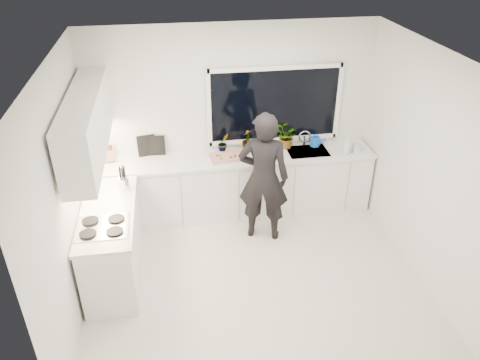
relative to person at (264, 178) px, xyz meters
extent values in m
cube|color=beige|center=(-0.27, -0.82, -0.92)|extent=(4.00, 3.50, 0.02)
cube|color=white|center=(-0.27, 0.94, 0.44)|extent=(4.00, 0.02, 2.70)
cube|color=white|center=(-2.28, -0.82, 0.44)|extent=(0.02, 3.50, 2.70)
cube|color=white|center=(1.74, -0.82, 0.44)|extent=(0.02, 3.50, 2.70)
cube|color=white|center=(-0.27, -0.82, 1.80)|extent=(4.00, 3.50, 0.02)
cube|color=black|center=(0.33, 0.91, 0.64)|extent=(1.80, 0.02, 1.00)
cube|color=white|center=(-0.27, 0.63, -0.47)|extent=(3.92, 0.58, 0.88)
cube|color=white|center=(-1.94, -0.47, -0.47)|extent=(0.58, 1.60, 0.88)
cube|color=silver|center=(-0.27, 0.62, -0.01)|extent=(3.94, 0.62, 0.04)
cube|color=silver|center=(-1.94, -0.47, -0.01)|extent=(0.62, 1.60, 0.04)
cube|color=white|center=(-2.06, -0.12, 0.94)|extent=(0.34, 2.10, 0.70)
cube|color=silver|center=(0.78, 0.63, -0.04)|extent=(0.58, 0.42, 0.14)
cylinder|color=silver|center=(0.78, 0.83, 0.12)|extent=(0.03, 0.03, 0.22)
cube|color=black|center=(-1.96, -0.82, 0.03)|extent=(0.56, 0.48, 0.03)
imported|color=black|center=(0.00, 0.00, 0.00)|extent=(0.76, 0.61, 1.82)
cube|color=silver|center=(-0.39, 0.60, 0.03)|extent=(0.52, 0.41, 0.03)
cube|color=red|center=(-0.39, 0.60, 0.04)|extent=(0.48, 0.37, 0.01)
cylinder|color=blue|center=(0.93, 0.79, 0.08)|extent=(0.18, 0.18, 0.13)
cylinder|color=white|center=(-2.12, 0.73, 0.14)|extent=(0.13, 0.13, 0.26)
cube|color=#997A47|center=(-1.99, 0.77, 0.12)|extent=(0.14, 0.12, 0.22)
cylinder|color=silver|center=(-1.77, -0.02, 0.09)|extent=(0.16, 0.16, 0.16)
cube|color=black|center=(-1.35, 0.87, 0.15)|extent=(0.22, 0.03, 0.28)
cube|color=black|center=(-1.50, 0.87, 0.16)|extent=(0.25, 0.07, 0.30)
imported|color=#26662D|center=(-0.42, 0.79, 0.16)|extent=(0.20, 0.18, 0.29)
imported|color=#26662D|center=(-0.06, 0.79, 0.18)|extent=(0.27, 0.27, 0.34)
imported|color=#26662D|center=(0.15, 0.79, 0.14)|extent=(0.15, 0.17, 0.27)
imported|color=#26662D|center=(0.48, 0.79, 0.18)|extent=(0.35, 0.31, 0.34)
imported|color=#D8BF66|center=(1.30, 0.48, 0.16)|extent=(0.12, 0.12, 0.30)
imported|color=#D8BF66|center=(1.44, 0.48, 0.11)|extent=(0.10, 0.09, 0.20)
camera|label=1|loc=(-1.14, -5.15, 3.03)|focal=35.00mm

